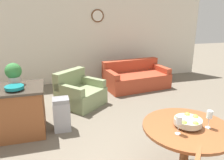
{
  "coord_description": "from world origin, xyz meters",
  "views": [
    {
      "loc": [
        -0.98,
        -1.34,
        2.1
      ],
      "look_at": [
        0.04,
        2.25,
        0.95
      ],
      "focal_mm": 35.0,
      "sensor_mm": 36.0,
      "label": 1
    }
  ],
  "objects_px": {
    "wine_glass_left": "(179,121)",
    "potted_plant": "(14,73)",
    "fruit_bowl": "(188,121)",
    "armchair": "(80,93)",
    "kitchen_island": "(10,112)",
    "couch": "(136,78)",
    "trash_bin": "(62,114)",
    "teal_bowl": "(14,87)",
    "dining_table": "(186,138)",
    "wine_glass_right": "(210,115)"
  },
  "relations": [
    {
      "from": "kitchen_island",
      "to": "fruit_bowl",
      "type": "bearing_deg",
      "value": -37.36
    },
    {
      "from": "fruit_bowl",
      "to": "couch",
      "type": "height_order",
      "value": "fruit_bowl"
    },
    {
      "from": "dining_table",
      "to": "trash_bin",
      "type": "relative_size",
      "value": 1.76
    },
    {
      "from": "fruit_bowl",
      "to": "wine_glass_left",
      "type": "distance_m",
      "value": 0.26
    },
    {
      "from": "wine_glass_right",
      "to": "teal_bowl",
      "type": "relative_size",
      "value": 0.75
    },
    {
      "from": "trash_bin",
      "to": "couch",
      "type": "bearing_deg",
      "value": 40.93
    },
    {
      "from": "couch",
      "to": "potted_plant",
      "type": "bearing_deg",
      "value": -157.89
    },
    {
      "from": "wine_glass_right",
      "to": "couch",
      "type": "relative_size",
      "value": 0.12
    },
    {
      "from": "dining_table",
      "to": "potted_plant",
      "type": "height_order",
      "value": "potted_plant"
    },
    {
      "from": "dining_table",
      "to": "kitchen_island",
      "type": "distance_m",
      "value": 2.93
    },
    {
      "from": "fruit_bowl",
      "to": "wine_glass_right",
      "type": "distance_m",
      "value": 0.26
    },
    {
      "from": "couch",
      "to": "armchair",
      "type": "relative_size",
      "value": 1.5
    },
    {
      "from": "teal_bowl",
      "to": "couch",
      "type": "bearing_deg",
      "value": 34.15
    },
    {
      "from": "wine_glass_left",
      "to": "armchair",
      "type": "xyz_separation_m",
      "value": [
        -0.76,
        2.92,
        -0.64
      ]
    },
    {
      "from": "dining_table",
      "to": "armchair",
      "type": "height_order",
      "value": "armchair"
    },
    {
      "from": "teal_bowl",
      "to": "fruit_bowl",
      "type": "bearing_deg",
      "value": -36.76
    },
    {
      "from": "dining_table",
      "to": "teal_bowl",
      "type": "bearing_deg",
      "value": 143.23
    },
    {
      "from": "kitchen_island",
      "to": "dining_table",
      "type": "bearing_deg",
      "value": -37.36
    },
    {
      "from": "teal_bowl",
      "to": "couch",
      "type": "distance_m",
      "value": 3.64
    },
    {
      "from": "wine_glass_left",
      "to": "fruit_bowl",
      "type": "bearing_deg",
      "value": 29.59
    },
    {
      "from": "wine_glass_left",
      "to": "kitchen_island",
      "type": "xyz_separation_m",
      "value": [
        -2.12,
        1.9,
        -0.48
      ]
    },
    {
      "from": "wine_glass_left",
      "to": "trash_bin",
      "type": "relative_size",
      "value": 0.36
    },
    {
      "from": "dining_table",
      "to": "couch",
      "type": "height_order",
      "value": "couch"
    },
    {
      "from": "wine_glass_right",
      "to": "trash_bin",
      "type": "bearing_deg",
      "value": 133.12
    },
    {
      "from": "wine_glass_left",
      "to": "trash_bin",
      "type": "bearing_deg",
      "value": 124.43
    },
    {
      "from": "trash_bin",
      "to": "armchair",
      "type": "distance_m",
      "value": 1.21
    },
    {
      "from": "dining_table",
      "to": "wine_glass_left",
      "type": "height_order",
      "value": "wine_glass_left"
    },
    {
      "from": "fruit_bowl",
      "to": "trash_bin",
      "type": "relative_size",
      "value": 0.53
    },
    {
      "from": "teal_bowl",
      "to": "couch",
      "type": "xyz_separation_m",
      "value": [
        2.97,
        2.01,
        -0.66
      ]
    },
    {
      "from": "dining_table",
      "to": "couch",
      "type": "distance_m",
      "value": 3.74
    },
    {
      "from": "teal_bowl",
      "to": "potted_plant",
      "type": "bearing_deg",
      "value": 95.97
    },
    {
      "from": "dining_table",
      "to": "wine_glass_right",
      "type": "relative_size",
      "value": 4.89
    },
    {
      "from": "trash_bin",
      "to": "wine_glass_right",
      "type": "bearing_deg",
      "value": -46.88
    },
    {
      "from": "kitchen_island",
      "to": "trash_bin",
      "type": "xyz_separation_m",
      "value": [
        0.87,
        -0.08,
        -0.13
      ]
    },
    {
      "from": "potted_plant",
      "to": "wine_glass_left",
      "type": "bearing_deg",
      "value": -46.0
    },
    {
      "from": "kitchen_island",
      "to": "couch",
      "type": "height_order",
      "value": "kitchen_island"
    },
    {
      "from": "dining_table",
      "to": "couch",
      "type": "xyz_separation_m",
      "value": [
        0.79,
        3.64,
        -0.31
      ]
    },
    {
      "from": "fruit_bowl",
      "to": "armchair",
      "type": "xyz_separation_m",
      "value": [
        -0.97,
        2.8,
        -0.55
      ]
    },
    {
      "from": "wine_glass_left",
      "to": "potted_plant",
      "type": "bearing_deg",
      "value": 134.0
    },
    {
      "from": "wine_glass_left",
      "to": "potted_plant",
      "type": "xyz_separation_m",
      "value": [
        -2.0,
        2.07,
        0.17
      ]
    },
    {
      "from": "wine_glass_right",
      "to": "couch",
      "type": "distance_m",
      "value": 3.83
    },
    {
      "from": "fruit_bowl",
      "to": "trash_bin",
      "type": "xyz_separation_m",
      "value": [
        -1.45,
        1.7,
        -0.51
      ]
    },
    {
      "from": "wine_glass_left",
      "to": "armchair",
      "type": "bearing_deg",
      "value": 104.65
    },
    {
      "from": "trash_bin",
      "to": "wine_glass_left",
      "type": "bearing_deg",
      "value": -55.57
    },
    {
      "from": "fruit_bowl",
      "to": "potted_plant",
      "type": "xyz_separation_m",
      "value": [
        -2.21,
        1.95,
        0.27
      ]
    },
    {
      "from": "potted_plant",
      "to": "trash_bin",
      "type": "distance_m",
      "value": 1.12
    },
    {
      "from": "trash_bin",
      "to": "couch",
      "type": "xyz_separation_m",
      "value": [
        2.24,
        1.94,
        -0.04
      ]
    },
    {
      "from": "wine_glass_right",
      "to": "potted_plant",
      "type": "xyz_separation_m",
      "value": [
        -2.44,
        2.05,
        0.17
      ]
    },
    {
      "from": "teal_bowl",
      "to": "couch",
      "type": "height_order",
      "value": "teal_bowl"
    },
    {
      "from": "wine_glass_right",
      "to": "trash_bin",
      "type": "distance_m",
      "value": 2.53
    }
  ]
}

